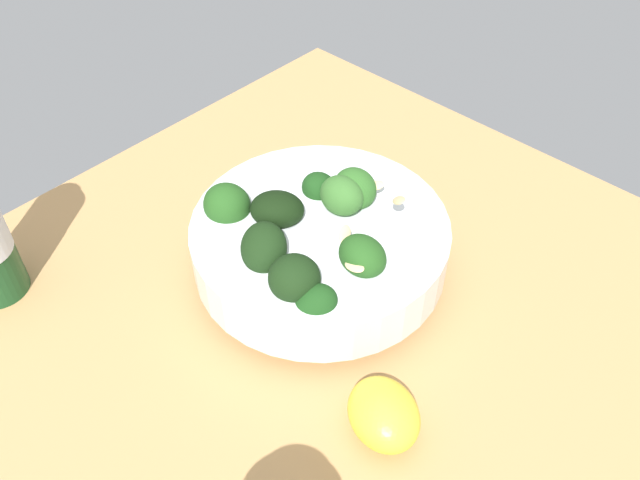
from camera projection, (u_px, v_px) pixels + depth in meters
The scene contains 3 objects.
ground_plane at pixel (336, 341), 57.78cm from camera, with size 67.94×67.94×3.06cm, color tan.
bowl_of_broccoli at pixel (317, 241), 58.57cm from camera, with size 22.43×22.43×9.83cm.
lemon_wedge at pixel (384, 414), 48.90cm from camera, with size 6.28×5.14×3.69cm, color yellow.
Camera 1 is at (-22.90, 26.56, 45.24)cm, focal length 37.65 mm.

